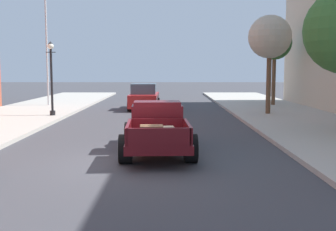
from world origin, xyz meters
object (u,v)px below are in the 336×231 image
at_px(hotrod_truck_maroon, 156,128).
at_px(street_tree_third, 274,43).
at_px(street_lamp_far, 50,73).
at_px(street_tree_second, 269,38).
at_px(flagpole, 48,20).
at_px(car_background_red, 143,97).

relative_size(hotrod_truck_maroon, street_tree_third, 0.94).
distance_m(street_lamp_far, street_tree_second, 11.75).
distance_m(flagpole, street_tree_second, 14.45).
xyz_separation_m(flagpole, street_tree_third, (15.01, 0.24, -1.49)).
bearing_deg(street_lamp_far, flagpole, 105.68).
bearing_deg(street_lamp_far, car_background_red, 46.37).
relative_size(hotrod_truck_maroon, flagpole, 0.55).
xyz_separation_m(car_background_red, street_tree_second, (7.00, -3.87, 3.49)).
bearing_deg(street_lamp_far, street_tree_third, 26.24).
xyz_separation_m(street_lamp_far, street_tree_second, (11.57, 0.92, 1.87)).
height_order(street_lamp_far, street_tree_second, street_tree_second).
bearing_deg(street_tree_third, flagpole, -179.07).
distance_m(hotrod_truck_maroon, street_tree_third, 17.61).
xyz_separation_m(street_tree_second, street_tree_third, (1.68, 5.61, 0.02)).
distance_m(car_background_red, street_lamp_far, 6.81).
distance_m(car_background_red, street_tree_second, 8.73).
relative_size(car_background_red, street_tree_second, 0.81).
bearing_deg(hotrod_truck_maroon, street_tree_third, 64.24).
bearing_deg(street_tree_third, car_background_red, -168.65).
bearing_deg(hotrod_truck_maroon, street_lamp_far, 122.52).
height_order(street_lamp_far, street_tree_third, street_tree_third).
xyz_separation_m(hotrod_truck_maroon, flagpole, (-7.51, 15.30, 5.02)).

